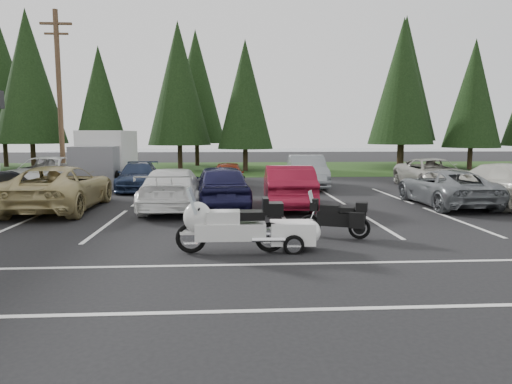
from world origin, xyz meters
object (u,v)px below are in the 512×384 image
object	(u,v)px
utility_pole	(60,96)
adventure_motorcycle	(335,214)
box_truck	(104,158)
car_far_3	(307,171)
car_far_4	(433,173)
car_near_4	(221,186)
car_near_3	(173,189)
car_near_6	(446,188)
cargo_trailer	(292,236)
car_far_1	(139,176)
car_far_0	(47,174)
car_far_2	(228,175)
car_near_2	(60,188)
touring_motorcycle	(230,220)
car_near_5	(288,186)
car_near_7	(499,184)

from	to	relation	value
utility_pole	adventure_motorcycle	distance (m)	17.88
box_truck	car_far_3	bearing A→B (deg)	-11.37
car_far_4	utility_pole	bearing A→B (deg)	173.76
car_near_4	car_far_4	size ratio (longest dim) A/B	0.89
car_near_3	car_near_6	bearing A→B (deg)	-178.36
cargo_trailer	car_far_1	bearing A→B (deg)	118.19
car_far_0	car_far_3	distance (m)	12.75
car_far_0	car_far_2	distance (m)	8.71
car_near_2	car_far_0	distance (m)	6.49
car_near_3	utility_pole	bearing A→B (deg)	-50.98
car_near_3	car_far_0	xyz separation A→B (m)	(-6.77, 6.07, 0.06)
utility_pole	car_far_2	bearing A→B (deg)	-13.89
touring_motorcycle	car_far_0	bearing A→B (deg)	125.93
car_far_2	car_near_5	bearing A→B (deg)	-67.68
car_near_5	adventure_motorcycle	xyz separation A→B (m)	(0.56, -5.05, -0.17)
car_near_2	cargo_trailer	distance (m)	9.75
car_near_4	car_far_0	distance (m)	10.24
car_near_3	car_far_0	bearing A→B (deg)	-42.06
touring_motorcycle	adventure_motorcycle	distance (m)	3.06
adventure_motorcycle	car_far_1	bearing A→B (deg)	144.17
cargo_trailer	car_near_4	bearing A→B (deg)	107.87
car_near_3	car_far_3	size ratio (longest dim) A/B	1.04
car_far_3	cargo_trailer	world-z (taller)	car_far_3
utility_pole	car_near_2	size ratio (longest dim) A/B	1.57
utility_pole	car_near_5	distance (m)	14.11
car_near_4	adventure_motorcycle	distance (m)	5.95
car_near_5	car_far_4	world-z (taller)	car_near_5
box_truck	car_near_3	xyz separation A→B (m)	(4.75, -8.78, -0.70)
box_truck	car_far_3	size ratio (longest dim) A/B	1.13
car_near_5	car_far_0	world-z (taller)	car_far_0
car_near_4	car_far_3	bearing A→B (deg)	-129.55
utility_pole	car_near_6	world-z (taller)	utility_pole
car_near_4	car_far_3	xyz separation A→B (m)	(4.28, 6.31, 0.01)
car_near_2	adventure_motorcycle	size ratio (longest dim) A/B	2.81
car_near_2	car_far_3	xyz separation A→B (m)	(10.01, 6.43, 0.02)
car_near_2	car_near_6	xyz separation A→B (m)	(14.23, 0.13, -0.11)
car_near_4	car_far_2	world-z (taller)	car_near_4
car_far_2	adventure_motorcycle	distance (m)	11.29
car_near_6	car_far_3	world-z (taller)	car_far_3
car_far_0	car_near_4	bearing A→B (deg)	-32.42
car_near_5	car_near_7	size ratio (longest dim) A/B	0.85
car_near_2	cargo_trailer	xyz separation A→B (m)	(7.49, -6.24, -0.45)
utility_pole	car_near_6	xyz separation A→B (m)	(16.94, -7.96, -4.01)
car_far_1	touring_motorcycle	world-z (taller)	touring_motorcycle
car_near_5	car_near_6	world-z (taller)	car_near_5
touring_motorcycle	cargo_trailer	xyz separation A→B (m)	(1.44, 0.17, -0.42)
car_near_6	touring_motorcycle	world-z (taller)	touring_motorcycle
cargo_trailer	box_truck	bearing A→B (deg)	121.37
car_near_7	car_far_4	world-z (taller)	car_near_7
car_near_4	car_far_4	xyz separation A→B (m)	(10.58, 5.64, -0.07)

